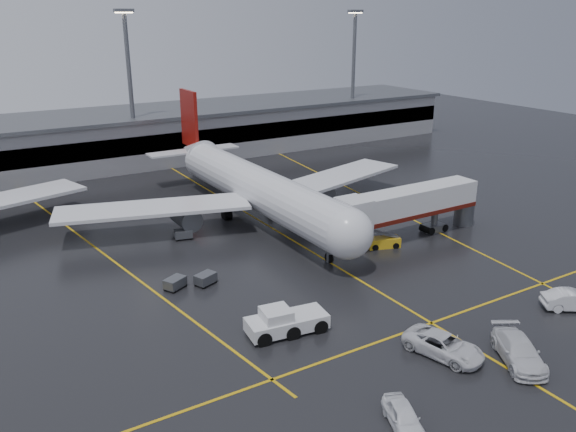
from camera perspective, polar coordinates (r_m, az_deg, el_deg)
ground at (r=66.94m, az=0.57°, el=-2.46°), size 220.00×220.00×0.00m
apron_line_centre at (r=66.93m, az=0.57°, el=-2.46°), size 0.25×90.00×0.02m
apron_line_stop at (r=51.38m, az=13.85°, el=-10.12°), size 60.00×0.25×0.02m
apron_line_left at (r=68.70m, az=-18.36°, el=-2.90°), size 9.99×69.35×0.02m
apron_line_right at (r=84.53m, az=7.38°, el=2.03°), size 7.57×69.64×0.02m
terminal at (r=107.92m, az=-13.11°, el=7.79°), size 122.00×19.00×8.60m
light_mast_mid at (r=99.37m, az=-15.21°, el=12.61°), size 3.00×1.20×25.45m
light_mast_right at (r=120.05m, az=6.42°, el=14.16°), size 3.00×1.20×25.45m
main_airliner at (r=73.55m, az=-3.41°, el=2.97°), size 48.80×45.60×14.10m
jet_bridge at (r=68.02m, az=11.82°, el=0.99°), size 19.90×3.40×6.05m
pushback_tractor at (r=48.15m, az=-0.33°, el=-10.34°), size 6.93×3.64×2.37m
belt_loader at (r=65.95m, az=9.31°, el=-2.54°), size 3.92×2.64×2.29m
service_van_a at (r=46.81m, az=14.98°, el=-12.12°), size 4.36×6.73×1.72m
service_van_b at (r=47.75m, az=21.62°, el=-12.16°), size 5.39×6.73×1.83m
service_van_c at (r=57.46m, az=26.12°, el=-7.41°), size 5.44×4.45×1.74m
service_van_d at (r=39.31m, az=11.25°, el=-18.72°), size 3.23×4.72×1.49m
baggage_cart_a at (r=56.83m, az=-8.07°, el=-6.06°), size 2.34×1.96×1.12m
baggage_cart_b at (r=56.45m, az=-10.99°, el=-6.42°), size 2.38×2.08×1.12m
baggage_cart_c at (r=68.43m, az=-10.20°, el=-1.73°), size 2.23×1.69×1.12m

